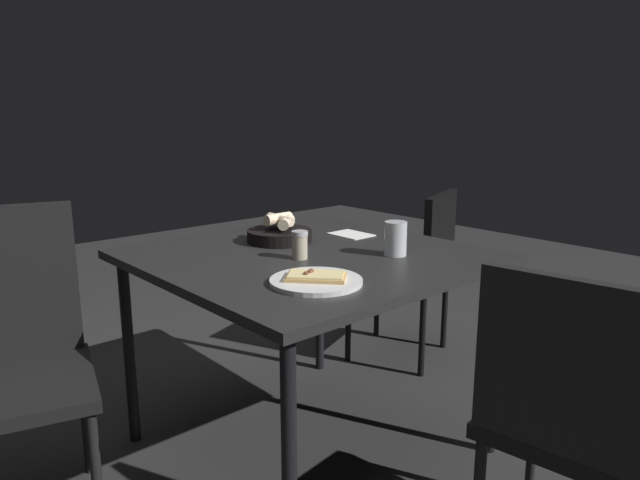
% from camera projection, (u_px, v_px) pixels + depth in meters
% --- Properties ---
extents(ground, '(8.00, 8.00, 0.00)m').
position_uv_depth(ground, '(310.00, 445.00, 2.17)').
color(ground, '#2B2B2B').
extents(dining_table, '(1.06, 1.06, 0.74)m').
position_uv_depth(dining_table, '(309.00, 269.00, 2.02)').
color(dining_table, black).
rests_on(dining_table, ground).
extents(pizza_plate, '(0.27, 0.27, 0.04)m').
position_uv_depth(pizza_plate, '(316.00, 280.00, 1.65)').
color(pizza_plate, white).
rests_on(pizza_plate, dining_table).
extents(bread_basket, '(0.24, 0.24, 0.11)m').
position_uv_depth(bread_basket, '(280.00, 233.00, 2.17)').
color(bread_basket, black).
rests_on(bread_basket, dining_table).
extents(beer_glass, '(0.08, 0.08, 0.12)m').
position_uv_depth(beer_glass, '(395.00, 241.00, 1.96)').
color(beer_glass, silver).
rests_on(beer_glass, dining_table).
extents(pepper_shaker, '(0.05, 0.05, 0.09)m').
position_uv_depth(pepper_shaker, '(300.00, 246.00, 1.92)').
color(pepper_shaker, '#BFB299').
rests_on(pepper_shaker, dining_table).
extents(napkin, '(0.16, 0.12, 0.00)m').
position_uv_depth(napkin, '(351.00, 234.00, 2.30)').
color(napkin, white).
rests_on(napkin, dining_table).
extents(chair_near, '(0.57, 0.57, 0.85)m').
position_uv_depth(chair_near, '(415.00, 264.00, 2.84)').
color(chair_near, black).
rests_on(chair_near, ground).
extents(chair_far, '(0.54, 0.54, 0.95)m').
position_uv_depth(chair_far, '(10.00, 347.00, 1.72)').
color(chair_far, black).
rests_on(chair_far, ground).
extents(chair_spare, '(0.49, 0.49, 0.88)m').
position_uv_depth(chair_spare, '(578.00, 413.00, 1.40)').
color(chair_spare, black).
rests_on(chair_spare, ground).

